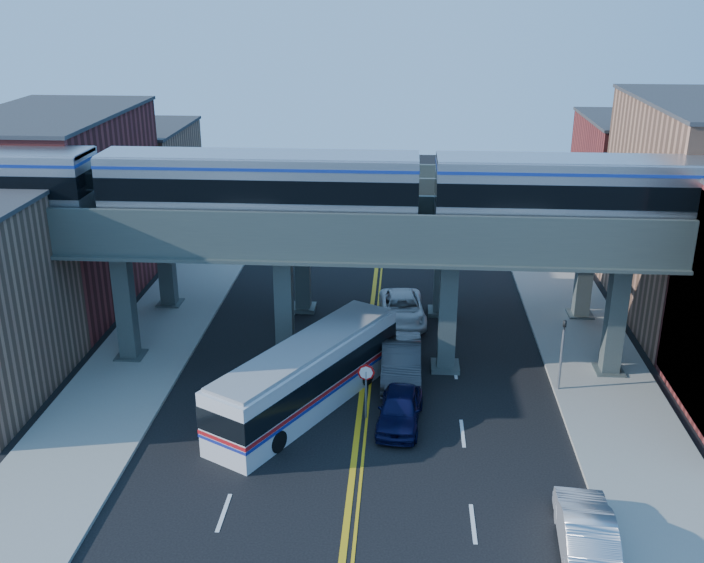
{
  "coord_description": "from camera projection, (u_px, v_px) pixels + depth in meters",
  "views": [
    {
      "loc": [
        1.78,
        -27.2,
        18.02
      ],
      "look_at": [
        -0.56,
        6.55,
        5.09
      ],
      "focal_mm": 40.0,
      "sensor_mm": 36.0,
      "label": 1
    }
  ],
  "objects": [
    {
      "name": "building_east_c",
      "position": [
        639.0,
        184.0,
        56.11
      ],
      "size": [
        8.0,
        10.0,
        9.0
      ],
      "primitive_type": "cube",
      "color": "maroon",
      "rests_on": "ground"
    },
    {
      "name": "sidewalk_east",
      "position": [
        589.0,
        354.0,
        40.44
      ],
      "size": [
        5.0,
        70.0,
        0.16
      ],
      "primitive_type": "cube",
      "color": "gray",
      "rests_on": "ground"
    },
    {
      "name": "transit_bus",
      "position": [
        307.0,
        377.0,
        35.08
      ],
      "size": [
        7.79,
        11.19,
        2.94
      ],
      "rotation": [
        0.0,
        0.0,
        1.06
      ],
      "color": "silver",
      "rests_on": "ground"
    },
    {
      "name": "building_west_c",
      "position": [
        134.0,
        182.0,
        58.68
      ],
      "size": [
        8.0,
        10.0,
        8.0
      ],
      "primitive_type": "cube",
      "color": "#9E6C52",
      "rests_on": "ground"
    },
    {
      "name": "sidewalk_west",
      "position": [
        153.0,
        341.0,
        41.93
      ],
      "size": [
        5.0,
        70.0,
        0.16
      ],
      "primitive_type": "cube",
      "color": "gray",
      "rests_on": "ground"
    },
    {
      "name": "ground",
      "position": [
        355.0,
        456.0,
        31.89
      ],
      "size": [
        120.0,
        120.0,
        0.0
      ],
      "primitive_type": "plane",
      "color": "black",
      "rests_on": "ground"
    },
    {
      "name": "car_lane_c",
      "position": [
        402.0,
        309.0,
        44.36
      ],
      "size": [
        2.87,
        5.47,
        1.47
      ],
      "primitive_type": "imported",
      "rotation": [
        0.0,
        0.0,
        0.08
      ],
      "color": "silver",
      "rests_on": "ground"
    },
    {
      "name": "elevated_viaduct_far",
      "position": [
        372.0,
        204.0,
        43.56
      ],
      "size": [
        52.0,
        3.6,
        7.4
      ],
      "color": "#3B4442",
      "rests_on": "ground"
    },
    {
      "name": "elevated_viaduct_near",
      "position": [
        366.0,
        244.0,
        37.04
      ],
      "size": [
        52.0,
        3.6,
        7.4
      ],
      "color": "#3B4442",
      "rests_on": "ground"
    },
    {
      "name": "building_west_b",
      "position": [
        59.0,
        210.0,
        46.03
      ],
      "size": [
        8.0,
        14.0,
        11.0
      ],
      "primitive_type": "cube",
      "color": "maroon",
      "rests_on": "ground"
    },
    {
      "name": "car_parked_curb",
      "position": [
        586.0,
        531.0,
        26.28
      ],
      "size": [
        2.06,
        5.01,
        1.61
      ],
      "primitive_type": "imported",
      "rotation": [
        0.0,
        0.0,
        3.07
      ],
      "color": "#B5B4B9",
      "rests_on": "ground"
    },
    {
      "name": "car_lane_b",
      "position": [
        401.0,
        361.0,
        37.86
      ],
      "size": [
        1.93,
        5.43,
        1.79
      ],
      "primitive_type": "imported",
      "rotation": [
        0.0,
        0.0,
        0.01
      ],
      "color": "#2B2B2D",
      "rests_on": "ground"
    },
    {
      "name": "traffic_signal",
      "position": [
        562.0,
        347.0,
        36.07
      ],
      "size": [
        0.15,
        0.18,
        4.1
      ],
      "color": "slate",
      "rests_on": "ground"
    },
    {
      "name": "car_lane_a",
      "position": [
        400.0,
        408.0,
        33.99
      ],
      "size": [
        2.2,
        4.64,
        1.53
      ],
      "primitive_type": "imported",
      "rotation": [
        0.0,
        0.0,
        -0.09
      ],
      "color": "black",
      "rests_on": "ground"
    },
    {
      "name": "stop_sign",
      "position": [
        366.0,
        382.0,
        34.04
      ],
      "size": [
        0.76,
        0.09,
        2.63
      ],
      "color": "slate",
      "rests_on": "ground"
    },
    {
      "name": "transit_train",
      "position": [
        260.0,
        185.0,
        36.38
      ],
      "size": [
        45.7,
        2.86,
        3.34
      ],
      "color": "black",
      "rests_on": "elevated_viaduct_near"
    },
    {
      "name": "car_lane_d",
      "position": [
        441.0,
        242.0,
        55.75
      ],
      "size": [
        2.03,
        4.97,
        1.44
      ],
      "primitive_type": "imported",
      "rotation": [
        0.0,
        0.0,
        0.0
      ],
      "color": "silver",
      "rests_on": "ground"
    }
  ]
}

